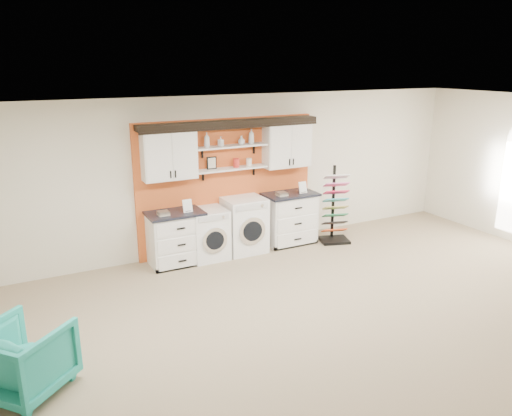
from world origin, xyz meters
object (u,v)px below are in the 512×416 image
base_cabinet_right (290,218)px  sample_rack (335,217)px  base_cabinet_left (176,238)px  armchair (24,358)px  washer (207,234)px  dryer (244,225)px

base_cabinet_right → sample_rack: size_ratio=0.68×
base_cabinet_left → base_cabinet_right: base_cabinet_right is taller
armchair → washer: bearing=-92.0°
armchair → dryer: bearing=-97.8°
base_cabinet_left → armchair: base_cabinet_left is taller
base_cabinet_right → washer: 1.68m
washer → armchair: (-3.10, -2.60, -0.06)m
washer → armchair: size_ratio=1.06×
base_cabinet_right → armchair: (-4.78, -2.60, -0.11)m
base_cabinet_right → sample_rack: 0.88m
armchair → sample_rack: bearing=-109.9°
washer → dryer: bearing=0.0°
dryer → armchair: size_ratio=1.20×
base_cabinet_left → base_cabinet_right: 2.26m
base_cabinet_right → dryer: size_ratio=1.00×
dryer → base_cabinet_right: bearing=0.2°
washer → base_cabinet_left: bearing=179.7°
armchair → base_cabinet_right: bearing=-103.4°
sample_rack → dryer: bearing=-172.9°
base_cabinet_left → dryer: bearing=-0.1°
dryer → sample_rack: 1.80m
base_cabinet_right → washer: base_cabinet_right is taller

